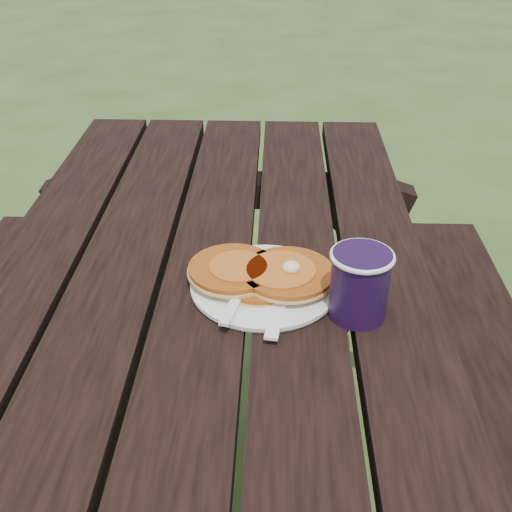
{
  "coord_description": "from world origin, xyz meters",
  "views": [
    {
      "loc": [
        0.11,
        -0.72,
        1.34
      ],
      "look_at": [
        0.08,
        0.14,
        0.8
      ],
      "focal_mm": 45.0,
      "sensor_mm": 36.0,
      "label": 1
    }
  ],
  "objects_px": {
    "picnic_table": "(206,506)",
    "coffee_cup": "(360,281)",
    "plate": "(264,286)",
    "pancake_stack": "(262,273)"
  },
  "relations": [
    {
      "from": "plate",
      "to": "pancake_stack",
      "type": "bearing_deg",
      "value": 120.06
    },
    {
      "from": "picnic_table",
      "to": "plate",
      "type": "height_order",
      "value": "plate"
    },
    {
      "from": "picnic_table",
      "to": "coffee_cup",
      "type": "relative_size",
      "value": 16.59
    },
    {
      "from": "plate",
      "to": "picnic_table",
      "type": "bearing_deg",
      "value": -127.6
    },
    {
      "from": "coffee_cup",
      "to": "pancake_stack",
      "type": "bearing_deg",
      "value": 154.32
    },
    {
      "from": "plate",
      "to": "coffee_cup",
      "type": "distance_m",
      "value": 0.17
    },
    {
      "from": "coffee_cup",
      "to": "picnic_table",
      "type": "bearing_deg",
      "value": -165.25
    },
    {
      "from": "pancake_stack",
      "to": "coffee_cup",
      "type": "relative_size",
      "value": 2.16
    },
    {
      "from": "pancake_stack",
      "to": "plate",
      "type": "bearing_deg",
      "value": -59.94
    },
    {
      "from": "pancake_stack",
      "to": "picnic_table",
      "type": "bearing_deg",
      "value": -125.05
    }
  ]
}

